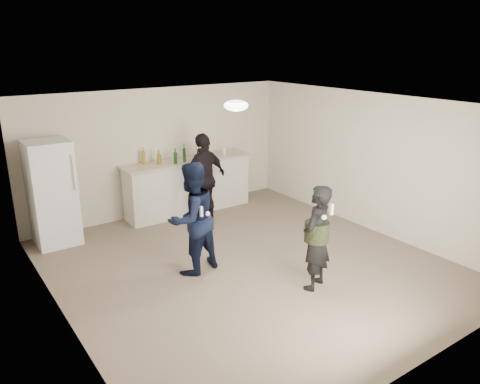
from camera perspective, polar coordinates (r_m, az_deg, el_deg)
floor at (r=7.42m, az=0.90°, el=-8.87°), size 6.00×6.00×0.00m
ceiling at (r=6.68m, az=1.00°, el=10.65°), size 6.00×6.00×0.00m
wall_back at (r=9.46m, az=-9.81°, el=4.86°), size 6.00×0.00×6.00m
wall_front at (r=5.01m, az=21.72°, el=-8.16°), size 6.00×0.00×6.00m
wall_left at (r=5.87m, az=-21.44°, el=-4.31°), size 0.00×6.00×6.00m
wall_right at (r=8.79m, az=15.66°, el=3.46°), size 0.00×6.00×6.00m
counter at (r=9.55m, az=-6.30°, el=0.64°), size 2.60×0.56×1.05m
counter_top at (r=9.41m, az=-6.41°, el=3.82°), size 2.68×0.64×0.04m
fridge at (r=8.50m, az=-21.93°, el=-0.14°), size 0.70×0.70×1.80m
fridge_handle at (r=8.11m, az=-19.72°, el=2.24°), size 0.02×0.02×0.60m
ceiling_dome at (r=6.93m, az=-0.48°, el=10.50°), size 0.36×0.36×0.16m
shaker at (r=9.12m, az=-9.81°, el=3.89°), size 0.08×0.08×0.17m
man at (r=6.94m, az=-5.88°, el=-3.24°), size 0.95×0.81×1.70m
woman at (r=6.57m, az=9.29°, el=-5.53°), size 0.65×0.55×1.51m
camo_shorts at (r=6.53m, az=9.33°, el=-4.78°), size 0.34×0.34×0.28m
spectator at (r=8.86m, az=-4.35°, el=1.64°), size 1.09×0.65×1.74m
remote_man at (r=6.64m, az=-4.75°, el=-2.37°), size 0.04×0.04×0.15m
nunchuk_man at (r=6.74m, az=-3.98°, el=-2.65°), size 0.07×0.07×0.07m
remote_woman at (r=6.23m, az=11.11°, el=-2.09°), size 0.04×0.04×0.15m
nunchuk_woman at (r=6.21m, az=10.21°, el=-3.06°), size 0.07×0.07×0.07m
bottle_cluster at (r=9.20m, az=-8.19°, el=4.29°), size 1.76×0.39×0.27m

